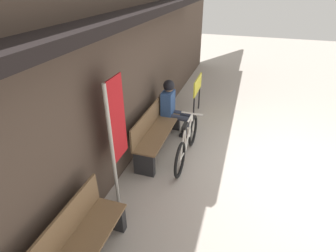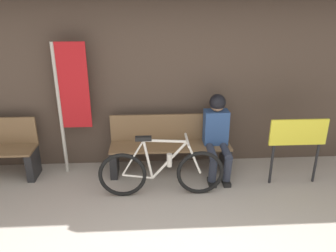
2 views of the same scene
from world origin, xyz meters
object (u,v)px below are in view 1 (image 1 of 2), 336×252
(park_bench_near, at_px, (157,130))
(banner_pole, at_px, (116,130))
(person_seated, at_px, (173,104))
(bicycle, at_px, (187,142))
(signboard, at_px, (197,88))

(park_bench_near, relative_size, banner_pole, 0.91)
(person_seated, bearing_deg, bicycle, -147.34)
(park_bench_near, height_order, signboard, signboard)
(park_bench_near, xyz_separation_m, banner_pole, (-1.38, 0.08, 0.78))
(person_seated, relative_size, signboard, 1.26)
(person_seated, height_order, signboard, person_seated)
(person_seated, bearing_deg, signboard, -16.80)
(banner_pole, bearing_deg, signboard, -9.37)
(bicycle, height_order, person_seated, person_seated)
(park_bench_near, relative_size, signboard, 1.84)
(park_bench_near, distance_m, person_seated, 0.72)
(park_bench_near, bearing_deg, person_seated, -10.01)
(bicycle, bearing_deg, signboard, 6.42)
(bicycle, height_order, signboard, signboard)
(bicycle, bearing_deg, banner_pole, 150.06)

